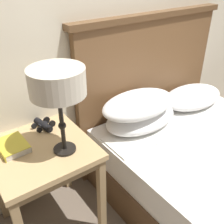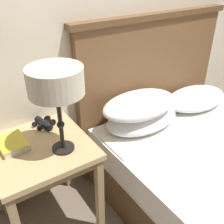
# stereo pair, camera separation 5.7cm
# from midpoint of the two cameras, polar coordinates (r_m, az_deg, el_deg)

# --- Properties ---
(wall_back) EXTENTS (8.00, 0.06, 2.60)m
(wall_back) POSITION_cam_midpoint_polar(r_m,az_deg,el_deg) (1.83, -6.99, 19.79)
(wall_back) COLOR beige
(wall_back) RESTS_ON ground_plane
(nightstand) EXTENTS (0.58, 0.58, 0.67)m
(nightstand) POSITION_cam_midpoint_polar(r_m,az_deg,el_deg) (1.67, -15.91, -9.89)
(nightstand) COLOR tan
(nightstand) RESTS_ON ground_plane
(bed) EXTENTS (1.45, 1.87, 1.29)m
(bed) POSITION_cam_midpoint_polar(r_m,az_deg,el_deg) (2.06, 21.71, -12.09)
(bed) COLOR #4E3520
(bed) RESTS_ON ground_plane
(table_lamp) EXTENTS (0.29, 0.29, 0.50)m
(table_lamp) POSITION_cam_midpoint_polar(r_m,az_deg,el_deg) (1.35, -13.00, 5.91)
(table_lamp) COLOR black
(table_lamp) RESTS_ON nightstand
(book_on_nightstand) EXTENTS (0.16, 0.21, 0.04)m
(book_on_nightstand) POSITION_cam_midpoint_polar(r_m,az_deg,el_deg) (1.65, -21.86, -6.91)
(book_on_nightstand) COLOR silver
(book_on_nightstand) RESTS_ON nightstand
(binoculars_pair) EXTENTS (0.15, 0.16, 0.05)m
(binoculars_pair) POSITION_cam_midpoint_polar(r_m,az_deg,el_deg) (1.77, -15.62, -2.70)
(binoculars_pair) COLOR black
(binoculars_pair) RESTS_ON nightstand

